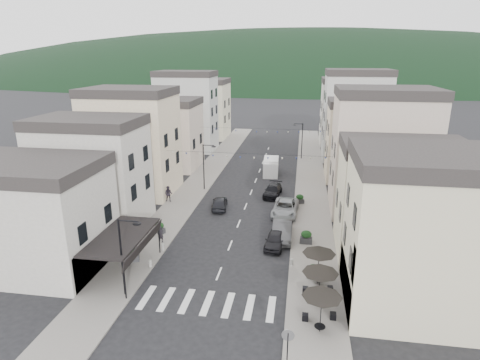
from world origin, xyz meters
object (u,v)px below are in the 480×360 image
at_px(pedestrian_a, 161,234).
at_px(pedestrian_b, 169,194).
at_px(parked_car_e, 220,203).
at_px(delivery_van, 271,166).
at_px(parked_car_b, 282,230).
at_px(parked_car_c, 285,208).
at_px(parked_car_a, 275,240).
at_px(parked_car_d, 273,191).

bearing_deg(pedestrian_a, pedestrian_b, 109.89).
bearing_deg(parked_car_e, delivery_van, -114.69).
bearing_deg(parked_car_b, parked_car_c, 88.90).
bearing_deg(parked_car_b, pedestrian_a, -166.59).
height_order(parked_car_a, parked_car_e, parked_car_e).
xyz_separation_m(parked_car_d, delivery_van, (-1.00, 9.36, 0.56)).
bearing_deg(parked_car_d, parked_car_b, -75.35).
xyz_separation_m(parked_car_d, pedestrian_a, (-9.20, -14.58, 0.22)).
relative_size(pedestrian_a, pedestrian_b, 0.81).
distance_m(parked_car_a, delivery_van, 23.16).
bearing_deg(parked_car_d, pedestrian_a, -116.31).
xyz_separation_m(parked_car_b, parked_car_c, (0.00, 5.79, -0.07)).
xyz_separation_m(parked_car_e, pedestrian_a, (-3.60, -9.34, 0.20)).
bearing_deg(delivery_van, parked_car_b, -85.02).
height_order(parked_car_d, parked_car_e, parked_car_e).
height_order(pedestrian_a, pedestrian_b, pedestrian_b).
bearing_deg(parked_car_a, parked_car_b, 79.67).
xyz_separation_m(parked_car_c, pedestrian_b, (-13.72, 1.72, 0.28)).
bearing_deg(pedestrian_b, parked_car_e, -12.79).
height_order(parked_car_d, delivery_van, delivery_van).
bearing_deg(pedestrian_b, parked_car_b, -32.33).
xyz_separation_m(parked_car_e, delivery_van, (4.60, 14.60, 0.53)).
bearing_deg(parked_car_e, pedestrian_a, 61.73).
distance_m(parked_car_e, pedestrian_a, 10.01).
relative_size(parked_car_d, pedestrian_a, 2.99).
bearing_deg(pedestrian_a, delivery_van, 76.25).
xyz_separation_m(parked_car_a, parked_car_d, (-1.27, 13.68, -0.01)).
distance_m(parked_car_a, parked_car_b, 2.03).
bearing_deg(pedestrian_b, delivery_van, 47.55).
bearing_deg(parked_car_a, pedestrian_b, 149.31).
xyz_separation_m(parked_car_c, parked_car_e, (-7.40, 0.70, -0.10)).
xyz_separation_m(parked_car_e, pedestrian_b, (-6.32, 1.02, 0.38)).
bearing_deg(parked_car_a, parked_car_c, 91.02).
bearing_deg(pedestrian_a, parked_car_b, 19.68).
bearing_deg(pedestrian_a, parked_car_d, 62.91).
relative_size(parked_car_b, pedestrian_a, 3.37).
distance_m(parked_car_b, parked_car_e, 9.84).
relative_size(parked_car_c, delivery_van, 1.07).
height_order(parked_car_c, parked_car_e, parked_car_c).
relative_size(parked_car_b, parked_car_e, 1.27).
distance_m(delivery_van, pedestrian_a, 25.31).
distance_m(parked_car_b, parked_car_c, 5.79).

